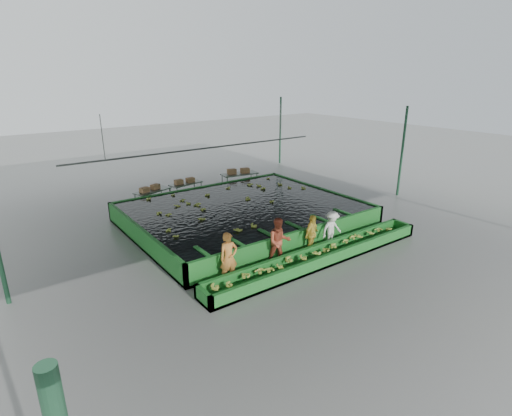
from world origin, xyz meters
TOP-DOWN VIEW (x-y plane):
  - ground at (0.00, 0.00)m, footprint 80.00×80.00m
  - shed_roof at (0.00, 0.00)m, footprint 20.00×22.00m
  - shed_posts at (0.00, 0.00)m, footprint 20.00×22.00m
  - flotation_tank at (0.00, 1.50)m, footprint 10.00×8.00m
  - tank_water at (0.00, 1.50)m, footprint 9.70×7.70m
  - sorting_trough at (0.00, -3.60)m, footprint 10.00×1.00m
  - cableway_rail at (0.00, 5.00)m, footprint 0.08×0.08m
  - rail_hanger_left at (-5.00, 5.00)m, footprint 0.04×0.04m
  - rail_hanger_right at (5.00, 5.00)m, footprint 0.04×0.04m
  - worker_a at (-3.52, -2.80)m, footprint 0.69×0.50m
  - worker_b at (-1.36, -2.80)m, footprint 1.06×0.97m
  - worker_c at (0.25, -2.80)m, footprint 0.99×0.66m
  - worker_d at (1.35, -2.80)m, footprint 0.98×0.58m
  - packing_table_left at (-2.46, 6.30)m, footprint 2.09×1.35m
  - packing_table_mid at (-0.34, 6.73)m, footprint 1.95×1.06m
  - packing_table_right at (3.05, 6.38)m, footprint 2.26×1.16m
  - box_stack_left at (-2.59, 6.29)m, footprint 1.21×0.69m
  - box_stack_mid at (-0.40, 6.73)m, footprint 1.16×0.34m
  - box_stack_right at (2.97, 6.38)m, footprint 1.38×0.75m
  - floating_bananas at (0.00, 2.30)m, footprint 9.24×6.30m
  - trough_bananas at (0.00, -3.60)m, footprint 8.50×0.57m

SIDE VIEW (x-z plane):
  - ground at x=0.00m, z-range 0.00..0.00m
  - sorting_trough at x=0.00m, z-range 0.00..0.50m
  - trough_bananas at x=0.00m, z-range 0.34..0.46m
  - packing_table_mid at x=-0.34m, z-range 0.00..0.84m
  - packing_table_left at x=-2.46m, z-range 0.00..0.88m
  - flotation_tank at x=0.00m, z-range 0.00..0.90m
  - packing_table_right at x=3.05m, z-range 0.00..0.98m
  - worker_d at x=1.35m, z-range 0.00..1.50m
  - worker_c at x=0.25m, z-range 0.00..1.57m
  - box_stack_mid at x=-0.40m, z-range 0.72..0.97m
  - tank_water at x=0.00m, z-range 0.85..0.85m
  - floating_bananas at x=0.00m, z-range 0.79..0.91m
  - worker_a at x=-3.52m, z-range 0.00..1.74m
  - box_stack_left at x=-2.59m, z-range 0.76..1.01m
  - worker_b at x=-1.36m, z-range 0.00..1.78m
  - box_stack_right at x=2.97m, z-range 0.84..1.13m
  - shed_posts at x=0.00m, z-range 0.00..5.00m
  - cableway_rail at x=0.00m, z-range -4.00..10.00m
  - rail_hanger_left at x=-5.00m, z-range 3.00..5.00m
  - rail_hanger_right at x=5.00m, z-range 3.00..5.00m
  - shed_roof at x=0.00m, z-range 4.98..5.02m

